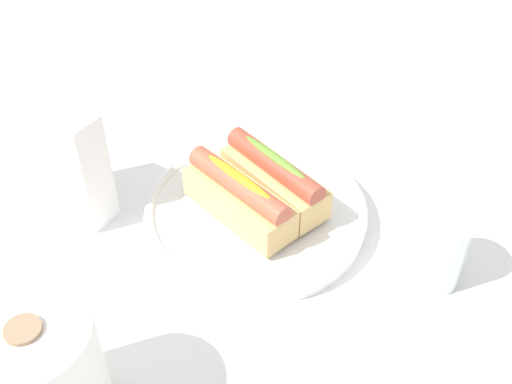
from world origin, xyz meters
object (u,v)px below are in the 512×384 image
(hotdog_front, at_px, (273,177))
(water_glass, at_px, (434,251))
(napkin_box, at_px, (65,162))
(paper_towel_roll, at_px, (42,376))
(hotdog_back, at_px, (239,197))
(serving_bowl, at_px, (256,212))

(hotdog_front, distance_m, water_glass, 0.21)
(hotdog_front, relative_size, napkin_box, 1.05)
(hotdog_front, distance_m, paper_towel_roll, 0.35)
(hotdog_back, bearing_deg, hotdog_front, -99.89)
(hotdog_front, height_order, paper_towel_roll, paper_towel_roll)
(paper_towel_roll, bearing_deg, serving_bowl, -87.89)
(serving_bowl, height_order, hotdog_front, hotdog_front)
(hotdog_front, bearing_deg, paper_towel_roll, 91.17)
(serving_bowl, bearing_deg, napkin_box, 31.33)
(hotdog_back, bearing_deg, paper_towel_roll, 93.22)
(serving_bowl, xyz_separation_m, hotdog_back, (0.00, 0.03, 0.04))
(hotdog_front, xyz_separation_m, water_glass, (-0.21, -0.02, -0.02))
(hotdog_front, distance_m, hotdog_back, 0.05)
(water_glass, height_order, paper_towel_roll, paper_towel_roll)
(paper_towel_roll, bearing_deg, water_glass, -118.07)
(hotdog_back, distance_m, paper_towel_roll, 0.30)
(serving_bowl, height_order, hotdog_back, hotdog_back)
(serving_bowl, bearing_deg, water_glass, -166.67)
(water_glass, bearing_deg, serving_bowl, 13.33)
(napkin_box, bearing_deg, hotdog_front, -148.26)
(serving_bowl, relative_size, paper_towel_roll, 2.04)
(serving_bowl, height_order, paper_towel_roll, paper_towel_roll)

